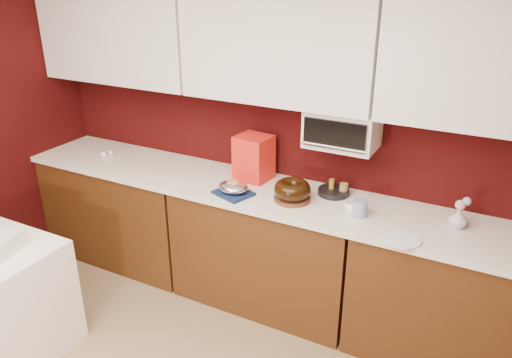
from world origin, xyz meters
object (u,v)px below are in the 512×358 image
object	(u,v)px
pandoro_box	(254,158)
flower_vase	(458,217)
blue_jar	(360,208)
bundt_cake	(292,189)
coffee_mug	(352,206)
toaster_oven	(343,128)
foil_ham_nest	(233,187)

from	to	relation	value
pandoro_box	flower_vase	bearing A→B (deg)	3.19
blue_jar	pandoro_box	bearing A→B (deg)	165.54
blue_jar	flower_vase	world-z (taller)	flower_vase
bundt_cake	coffee_mug	distance (m)	0.41
toaster_oven	blue_jar	world-z (taller)	toaster_oven
bundt_cake	pandoro_box	xyz separation A→B (m)	(-0.40, 0.21, 0.08)
coffee_mug	blue_jar	bearing A→B (deg)	-22.09
toaster_oven	coffee_mug	bearing A→B (deg)	-52.70
bundt_cake	pandoro_box	bearing A→B (deg)	152.39
toaster_oven	pandoro_box	distance (m)	0.71
bundt_cake	flower_vase	world-z (taller)	flower_vase
pandoro_box	flower_vase	xyz separation A→B (m)	(1.41, -0.09, -0.10)
pandoro_box	blue_jar	world-z (taller)	pandoro_box
pandoro_box	bundt_cake	bearing A→B (deg)	-20.86
blue_jar	flower_vase	size ratio (longest dim) A/B	0.82
toaster_oven	flower_vase	world-z (taller)	toaster_oven
toaster_oven	foil_ham_nest	xyz separation A→B (m)	(-0.63, -0.32, -0.42)
toaster_oven	bundt_cake	distance (m)	0.51
blue_jar	flower_vase	distance (m)	0.57
pandoro_box	foil_ham_nest	bearing A→B (deg)	-82.10
coffee_mug	blue_jar	size ratio (longest dim) A/B	0.85
pandoro_box	flower_vase	size ratio (longest dim) A/B	2.43
foil_ham_nest	pandoro_box	size ratio (longest dim) A/B	0.64
bundt_cake	flower_vase	distance (m)	1.02
bundt_cake	flower_vase	xyz separation A→B (m)	(1.02, 0.12, -0.01)
bundt_cake	foil_ham_nest	size ratio (longest dim) A/B	1.17
coffee_mug	toaster_oven	bearing A→B (deg)	127.30
bundt_cake	pandoro_box	distance (m)	0.46
toaster_oven	flower_vase	size ratio (longest dim) A/B	3.38
blue_jar	bundt_cake	bearing A→B (deg)	178.32
flower_vase	bundt_cake	bearing A→B (deg)	-173.29
toaster_oven	pandoro_box	world-z (taller)	toaster_oven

